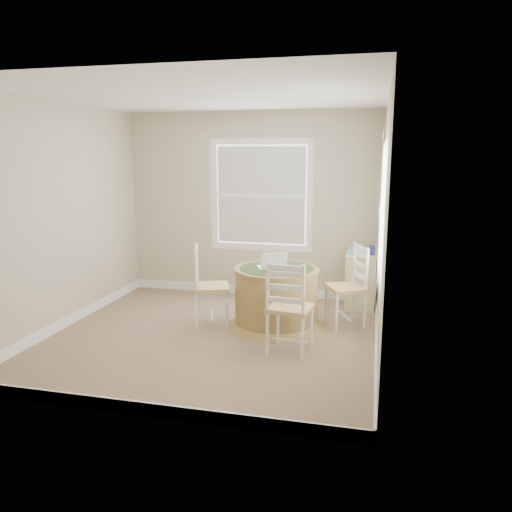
% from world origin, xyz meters
% --- Properties ---
extents(room, '(3.64, 3.64, 2.64)m').
position_xyz_m(room, '(0.17, 0.16, 1.30)').
color(room, '#8A7357').
rests_on(room, ground).
extents(round_table, '(1.17, 1.17, 0.71)m').
position_xyz_m(round_table, '(0.63, 0.52, 0.39)').
color(round_table, olive).
rests_on(round_table, ground).
extents(chair_left, '(0.51, 0.53, 0.95)m').
position_xyz_m(chair_left, '(-0.13, 0.38, 0.47)').
color(chair_left, white).
rests_on(chair_left, ground).
extents(chair_near, '(0.47, 0.45, 0.95)m').
position_xyz_m(chair_near, '(0.92, -0.23, 0.47)').
color(chair_near, white).
rests_on(chair_near, ground).
extents(chair_right, '(0.54, 0.55, 0.95)m').
position_xyz_m(chair_right, '(1.42, 0.72, 0.47)').
color(chair_right, white).
rests_on(chair_right, ground).
extents(laptop, '(0.40, 0.38, 0.22)m').
position_xyz_m(laptop, '(0.58, 0.49, 0.74)').
color(laptop, white).
rests_on(laptop, round_table).
extents(mouse, '(0.07, 0.10, 0.03)m').
position_xyz_m(mouse, '(0.81, 0.49, 0.72)').
color(mouse, white).
rests_on(mouse, round_table).
extents(phone, '(0.06, 0.10, 0.02)m').
position_xyz_m(phone, '(0.90, 0.43, 0.71)').
color(phone, '#B7BABF').
rests_on(phone, round_table).
extents(keys, '(0.07, 0.06, 0.02)m').
position_xyz_m(keys, '(0.83, 0.62, 0.71)').
color(keys, black).
rests_on(keys, round_table).
extents(corner_chest, '(0.43, 0.57, 0.73)m').
position_xyz_m(corner_chest, '(1.58, 1.54, 0.37)').
color(corner_chest, '#F4E3B7').
rests_on(corner_chest, ground).
extents(tissue_box, '(0.12, 0.12, 0.10)m').
position_xyz_m(tissue_box, '(1.49, 1.43, 0.78)').
color(tissue_box, '#5EA2D8').
rests_on(tissue_box, corner_chest).
extents(box_yellow, '(0.15, 0.10, 0.06)m').
position_xyz_m(box_yellow, '(1.60, 1.60, 0.76)').
color(box_yellow, '#DCD34D').
rests_on(box_yellow, corner_chest).
extents(box_blue, '(0.08, 0.08, 0.12)m').
position_xyz_m(box_blue, '(1.69, 1.46, 0.79)').
color(box_blue, navy).
rests_on(box_blue, corner_chest).
extents(cup_cream, '(0.07, 0.07, 0.09)m').
position_xyz_m(cup_cream, '(1.54, 1.68, 0.78)').
color(cup_cream, beige).
rests_on(cup_cream, corner_chest).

